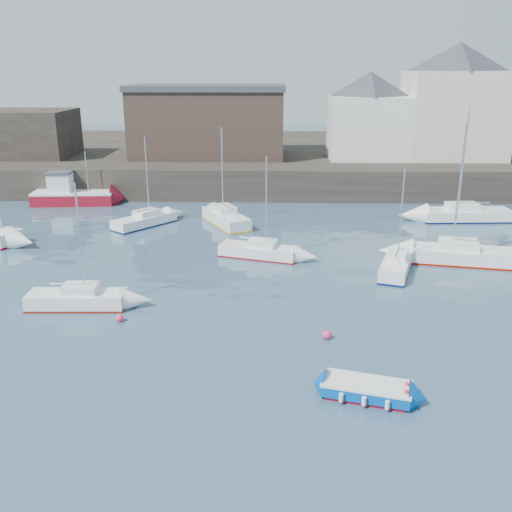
{
  "coord_description": "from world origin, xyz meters",
  "views": [
    {
      "loc": [
        0.91,
        -20.21,
        12.25
      ],
      "look_at": [
        0.0,
        12.0,
        1.5
      ],
      "focal_mm": 40.0,
      "sensor_mm": 36.0,
      "label": 1
    }
  ],
  "objects_px": {
    "sailboat_h": "(145,220)",
    "sailboat_g": "(466,214)",
    "blue_dinghy": "(366,389)",
    "sailboat_c": "(396,265)",
    "buoy_mid": "(327,339)",
    "sailboat_b": "(259,251)",
    "sailboat_f": "(226,218)",
    "buoy_far": "(248,249)",
    "fishing_boat": "(71,194)",
    "sailboat_a": "(77,299)",
    "sailboat_d": "(462,255)",
    "buoy_near": "(120,321)"
  },
  "relations": [
    {
      "from": "sailboat_b",
      "to": "sailboat_d",
      "type": "height_order",
      "value": "sailboat_d"
    },
    {
      "from": "sailboat_f",
      "to": "buoy_mid",
      "type": "height_order",
      "value": "sailboat_f"
    },
    {
      "from": "sailboat_a",
      "to": "sailboat_c",
      "type": "bearing_deg",
      "value": 17.98
    },
    {
      "from": "sailboat_d",
      "to": "fishing_boat",
      "type": "bearing_deg",
      "value": 152.92
    },
    {
      "from": "buoy_near",
      "to": "sailboat_g",
      "type": "bearing_deg",
      "value": 40.87
    },
    {
      "from": "sailboat_a",
      "to": "sailboat_b",
      "type": "distance_m",
      "value": 12.88
    },
    {
      "from": "buoy_mid",
      "to": "sailboat_b",
      "type": "bearing_deg",
      "value": 106.13
    },
    {
      "from": "sailboat_a",
      "to": "sailboat_f",
      "type": "height_order",
      "value": "sailboat_f"
    },
    {
      "from": "sailboat_a",
      "to": "buoy_near",
      "type": "xyz_separation_m",
      "value": [
        2.69,
        -1.73,
        -0.47
      ]
    },
    {
      "from": "sailboat_b",
      "to": "sailboat_c",
      "type": "relative_size",
      "value": 1.06
    },
    {
      "from": "fishing_boat",
      "to": "sailboat_f",
      "type": "xyz_separation_m",
      "value": [
        15.0,
        -6.88,
        -0.4
      ]
    },
    {
      "from": "sailboat_a",
      "to": "blue_dinghy",
      "type": "bearing_deg",
      "value": -30.78
    },
    {
      "from": "sailboat_f",
      "to": "sailboat_d",
      "type": "bearing_deg",
      "value": -29.24
    },
    {
      "from": "buoy_mid",
      "to": "sailboat_g",
      "type": "bearing_deg",
      "value": 58.68
    },
    {
      "from": "blue_dinghy",
      "to": "buoy_far",
      "type": "bearing_deg",
      "value": 105.9
    },
    {
      "from": "sailboat_c",
      "to": "buoy_near",
      "type": "xyz_separation_m",
      "value": [
        -15.41,
        -7.6,
        -0.49
      ]
    },
    {
      "from": "sailboat_d",
      "to": "sailboat_f",
      "type": "xyz_separation_m",
      "value": [
        -16.23,
        9.08,
        0.0
      ]
    },
    {
      "from": "buoy_mid",
      "to": "buoy_far",
      "type": "bearing_deg",
      "value": 107.26
    },
    {
      "from": "blue_dinghy",
      "to": "sailboat_f",
      "type": "xyz_separation_m",
      "value": [
        -7.47,
        25.4,
        0.18
      ]
    },
    {
      "from": "blue_dinghy",
      "to": "sailboat_c",
      "type": "height_order",
      "value": "sailboat_c"
    },
    {
      "from": "fishing_boat",
      "to": "sailboat_c",
      "type": "distance_m",
      "value": 32.07
    },
    {
      "from": "fishing_boat",
      "to": "sailboat_a",
      "type": "xyz_separation_m",
      "value": [
        8.41,
        -23.92,
        -0.47
      ]
    },
    {
      "from": "blue_dinghy",
      "to": "sailboat_d",
      "type": "bearing_deg",
      "value": 61.78
    },
    {
      "from": "sailboat_b",
      "to": "sailboat_a",
      "type": "bearing_deg",
      "value": -137.45
    },
    {
      "from": "fishing_boat",
      "to": "buoy_mid",
      "type": "xyz_separation_m",
      "value": [
        21.39,
        -27.27,
        -0.95
      ]
    },
    {
      "from": "blue_dinghy",
      "to": "sailboat_d",
      "type": "xyz_separation_m",
      "value": [
        8.76,
        16.32,
        0.18
      ]
    },
    {
      "from": "sailboat_d",
      "to": "sailboat_f",
      "type": "relative_size",
      "value": 1.16
    },
    {
      "from": "fishing_boat",
      "to": "sailboat_d",
      "type": "relative_size",
      "value": 0.84
    },
    {
      "from": "sailboat_f",
      "to": "buoy_far",
      "type": "relative_size",
      "value": 18.44
    },
    {
      "from": "sailboat_a",
      "to": "buoy_far",
      "type": "height_order",
      "value": "sailboat_a"
    },
    {
      "from": "sailboat_b",
      "to": "sailboat_h",
      "type": "bearing_deg",
      "value": 140.66
    },
    {
      "from": "fishing_boat",
      "to": "sailboat_b",
      "type": "bearing_deg",
      "value": -40.35
    },
    {
      "from": "sailboat_b",
      "to": "buoy_mid",
      "type": "distance_m",
      "value": 12.57
    },
    {
      "from": "blue_dinghy",
      "to": "sailboat_a",
      "type": "xyz_separation_m",
      "value": [
        -14.05,
        8.37,
        0.11
      ]
    },
    {
      "from": "sailboat_h",
      "to": "sailboat_g",
      "type": "bearing_deg",
      "value": 5.3
    },
    {
      "from": "sailboat_d",
      "to": "buoy_near",
      "type": "distance_m",
      "value": 22.33
    },
    {
      "from": "buoy_near",
      "to": "buoy_mid",
      "type": "distance_m",
      "value": 10.41
    },
    {
      "from": "sailboat_h",
      "to": "sailboat_c",
      "type": "bearing_deg",
      "value": -30.34
    },
    {
      "from": "sailboat_d",
      "to": "buoy_mid",
      "type": "relative_size",
      "value": 20.1
    },
    {
      "from": "fishing_boat",
      "to": "sailboat_a",
      "type": "relative_size",
      "value": 1.13
    },
    {
      "from": "sailboat_b",
      "to": "buoy_far",
      "type": "relative_size",
      "value": 16.29
    },
    {
      "from": "sailboat_f",
      "to": "sailboat_h",
      "type": "relative_size",
      "value": 1.1
    },
    {
      "from": "sailboat_b",
      "to": "buoy_mid",
      "type": "xyz_separation_m",
      "value": [
        3.49,
        -12.07,
        -0.45
      ]
    },
    {
      "from": "fishing_boat",
      "to": "sailboat_h",
      "type": "xyz_separation_m",
      "value": [
        8.48,
        -7.49,
        -0.49
      ]
    },
    {
      "from": "sailboat_h",
      "to": "buoy_mid",
      "type": "relative_size",
      "value": 15.78
    },
    {
      "from": "blue_dinghy",
      "to": "buoy_near",
      "type": "bearing_deg",
      "value": 149.67
    },
    {
      "from": "fishing_boat",
      "to": "sailboat_h",
      "type": "bearing_deg",
      "value": -41.43
    },
    {
      "from": "blue_dinghy",
      "to": "sailboat_h",
      "type": "distance_m",
      "value": 28.47
    },
    {
      "from": "sailboat_f",
      "to": "buoy_mid",
      "type": "bearing_deg",
      "value": -72.6
    },
    {
      "from": "buoy_far",
      "to": "sailboat_g",
      "type": "bearing_deg",
      "value": 25.53
    }
  ]
}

